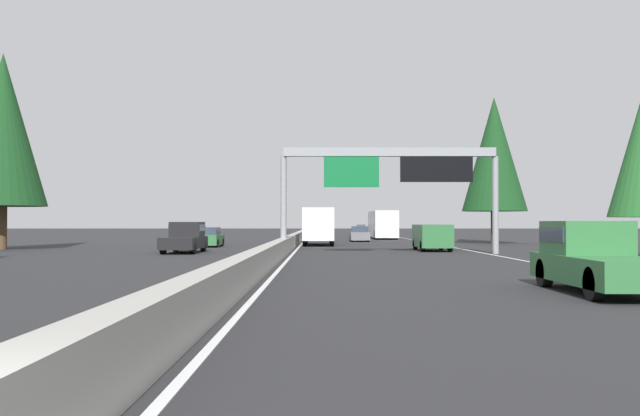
% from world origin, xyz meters
% --- Properties ---
extents(ground_plane, '(320.00, 320.00, 0.00)m').
position_xyz_m(ground_plane, '(60.00, 0.00, 0.00)').
color(ground_plane, '#262628').
extents(median_barrier, '(180.00, 0.56, 0.90)m').
position_xyz_m(median_barrier, '(80.00, 0.30, 0.45)').
color(median_barrier, '#9E9B93').
rests_on(median_barrier, ground).
extents(shoulder_stripe_right, '(160.00, 0.16, 0.01)m').
position_xyz_m(shoulder_stripe_right, '(70.00, -11.52, 0.01)').
color(shoulder_stripe_right, silver).
rests_on(shoulder_stripe_right, ground).
extents(shoulder_stripe_median, '(160.00, 0.16, 0.01)m').
position_xyz_m(shoulder_stripe_median, '(70.00, -0.25, 0.01)').
color(shoulder_stripe_median, silver).
rests_on(shoulder_stripe_median, ground).
extents(sign_gantry_overhead, '(0.50, 12.68, 6.17)m').
position_xyz_m(sign_gantry_overhead, '(38.26, -6.04, 4.91)').
color(sign_gantry_overhead, gray).
rests_on(sign_gantry_overhead, ground).
extents(pickup_far_left, '(5.60, 2.00, 1.86)m').
position_xyz_m(pickup_far_left, '(15.48, -9.05, 0.91)').
color(pickup_far_left, '#2D6B38').
rests_on(pickup_far_left, ground).
extents(minivan_distant_b, '(5.00, 1.95, 1.69)m').
position_xyz_m(minivan_distant_b, '(42.89, -9.04, 0.95)').
color(minivan_distant_b, '#2D6B38').
rests_on(minivan_distant_b, ground).
extents(box_truck_mid_left, '(8.50, 2.40, 2.95)m').
position_xyz_m(box_truck_mid_left, '(54.20, -1.68, 1.61)').
color(box_truck_mid_left, white).
rests_on(box_truck_mid_left, ground).
extents(sedan_distant_a, '(4.40, 1.80, 1.47)m').
position_xyz_m(sedan_distant_a, '(88.90, -1.72, 0.68)').
color(sedan_distant_a, '#2D6B38').
rests_on(sedan_distant_a, ground).
extents(bus_far_center, '(11.50, 2.55, 3.10)m').
position_xyz_m(bus_far_center, '(77.68, -8.85, 1.72)').
color(bus_far_center, white).
rests_on(bus_far_center, ground).
extents(sedan_far_right, '(4.40, 1.80, 1.47)m').
position_xyz_m(sedan_far_right, '(65.81, -5.60, 0.68)').
color(sedan_far_right, slate).
rests_on(sedan_far_right, ground).
extents(sedan_near_right, '(4.40, 1.80, 1.47)m').
position_xyz_m(sedan_near_right, '(126.97, -9.15, 0.68)').
color(sedan_near_right, white).
rests_on(sedan_near_right, ground).
extents(oncoming_near, '(5.60, 2.00, 1.86)m').
position_xyz_m(oncoming_near, '(40.23, 6.37, 0.91)').
color(oncoming_near, black).
rests_on(oncoming_near, ground).
extents(oncoming_far, '(4.40, 1.80, 1.47)m').
position_xyz_m(oncoming_far, '(50.66, 6.58, 0.68)').
color(oncoming_far, '#2D6B38').
rests_on(oncoming_far, ground).
extents(conifer_right_mid, '(5.63, 5.63, 12.81)m').
position_xyz_m(conifer_right_mid, '(59.18, -17.03, 7.79)').
color(conifer_right_mid, '#4C3823').
rests_on(conifer_right_mid, ground).
extents(conifer_left_near, '(5.87, 5.87, 13.34)m').
position_xyz_m(conifer_left_near, '(45.05, 19.69, 8.11)').
color(conifer_left_near, '#4C3823').
rests_on(conifer_left_near, ground).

